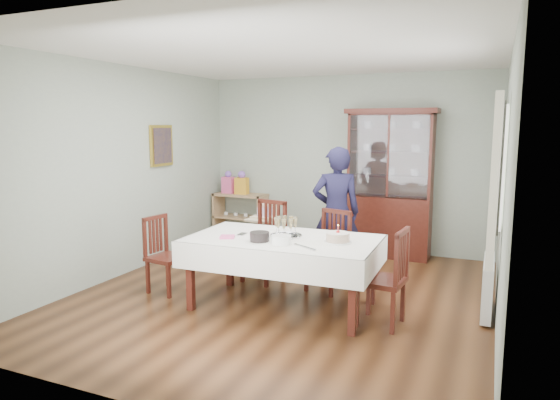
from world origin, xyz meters
The scene contains 25 objects.
floor centered at (0.00, 0.00, 0.00)m, with size 5.00×5.00×0.00m, color #593319.
room_shell centered at (0.00, 0.53, 1.70)m, with size 5.00×5.00×5.00m.
dining_table centered at (0.14, -0.33, 0.38)m, with size 2.03×1.20×0.76m.
china_cabinet centered at (0.75, 2.26, 1.12)m, with size 1.30×0.48×2.18m.
sideboard centered at (-1.75, 2.28, 0.40)m, with size 0.90×0.38×0.80m.
picture_frame centered at (-2.22, 0.80, 1.65)m, with size 0.04×0.48×0.58m, color gold.
window centered at (2.22, 0.30, 1.55)m, with size 0.04×1.02×1.22m, color white.
curtain_left centered at (2.16, -0.32, 1.45)m, with size 0.07×0.30×1.55m, color silver.
curtain_right centered at (2.16, 0.92, 1.45)m, with size 0.07×0.30×1.55m, color silver.
radiator centered at (2.16, 0.30, 0.30)m, with size 0.10×0.80×0.55m, color white.
chair_far_left centered at (-0.44, 0.43, 0.30)m, with size 0.52×0.52×1.00m.
chair_far_right centered at (0.41, 0.39, 0.28)m, with size 0.52×0.52×0.94m.
chair_end_left centered at (-1.30, -0.41, 0.26)m, with size 0.45×0.45×0.89m.
chair_end_right centered at (1.22, -0.39, 0.29)m, with size 0.47×0.47×0.96m.
woman centered at (0.33, 0.96, 0.84)m, with size 0.61×0.40×1.68m, color black.
high_chair centered at (-0.69, 0.99, 0.37)m, with size 0.48×0.48×0.95m.
champagne_tray centered at (0.15, -0.26, 0.83)m, with size 0.34×0.34×0.21m.
birthday_cake centered at (0.74, -0.31, 0.81)m, with size 0.28×0.28×0.19m.
plate_stack_dark centered at (-0.02, -0.57, 0.81)m, with size 0.20×0.20×0.10m, color black.
plate_stack_white centered at (0.23, -0.59, 0.80)m, with size 0.20×0.20×0.09m, color white.
napkin_stack centered at (-0.40, -0.56, 0.77)m, with size 0.15×0.15×0.02m, color #E3538E.
cutlery centered at (-0.36, -0.35, 0.77)m, with size 0.10×0.14×0.01m, color silver, non-canonical shape.
cake_knife centered at (0.50, -0.63, 0.77)m, with size 0.31×0.03×0.01m, color silver.
gift_bag_pink centered at (-1.96, 2.26, 0.97)m, with size 0.22×0.15×0.38m.
gift_bag_orange centered at (-1.71, 2.26, 0.97)m, with size 0.22×0.16×0.39m.
Camera 1 is at (2.16, -5.07, 1.94)m, focal length 32.00 mm.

